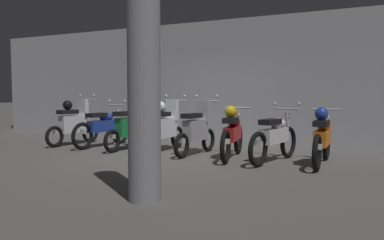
{
  "coord_description": "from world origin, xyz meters",
  "views": [
    {
      "loc": [
        4.39,
        -7.06,
        1.36
      ],
      "look_at": [
        0.35,
        0.58,
        0.75
      ],
      "focal_mm": 37.58,
      "sensor_mm": 36.0,
      "label": 1
    }
  ],
  "objects": [
    {
      "name": "ground_plane",
      "position": [
        0.0,
        0.0,
        0.0
      ],
      "size": [
        80.0,
        80.0,
        0.0
      ],
      "primitive_type": "plane",
      "color": "#565451"
    },
    {
      "name": "back_wall",
      "position": [
        0.0,
        2.77,
        1.61
      ],
      "size": [
        16.0,
        0.3,
        3.22
      ],
      "primitive_type": "cube",
      "color": "#ADADB2",
      "rests_on": "ground"
    },
    {
      "name": "motorbike_slot_0",
      "position": [
        -3.07,
        0.57,
        0.57
      ],
      "size": [
        0.59,
        1.68,
        1.29
      ],
      "color": "black",
      "rests_on": "ground"
    },
    {
      "name": "motorbike_slot_1",
      "position": [
        -2.2,
        0.66,
        0.49
      ],
      "size": [
        0.59,
        1.95,
        1.15
      ],
      "color": "black",
      "rests_on": "ground"
    },
    {
      "name": "motorbike_slot_2",
      "position": [
        -1.32,
        0.56,
        0.52
      ],
      "size": [
        0.56,
        1.68,
        1.18
      ],
      "color": "black",
      "rests_on": "ground"
    },
    {
      "name": "motorbike_slot_3",
      "position": [
        -0.44,
        0.74,
        0.57
      ],
      "size": [
        0.59,
        1.68,
        1.29
      ],
      "color": "black",
      "rests_on": "ground"
    },
    {
      "name": "motorbike_slot_4",
      "position": [
        0.44,
        0.61,
        0.53
      ],
      "size": [
        0.59,
        1.68,
        1.29
      ],
      "color": "black",
      "rests_on": "ground"
    },
    {
      "name": "motorbike_slot_5",
      "position": [
        1.32,
        0.51,
        0.53
      ],
      "size": [
        0.61,
        1.93,
        1.08
      ],
      "color": "black",
      "rests_on": "ground"
    },
    {
      "name": "motorbike_slot_6",
      "position": [
        2.2,
        0.5,
        0.49
      ],
      "size": [
        0.59,
        1.94,
        1.15
      ],
      "color": "black",
      "rests_on": "ground"
    },
    {
      "name": "motorbike_slot_7",
      "position": [
        3.08,
        0.56,
        0.53
      ],
      "size": [
        0.56,
        1.95,
        1.08
      ],
      "color": "black",
      "rests_on": "ground"
    },
    {
      "name": "support_pillar",
      "position": [
        1.56,
        -2.97,
        1.61
      ],
      "size": [
        0.41,
        0.41,
        3.22
      ],
      "primitive_type": "cylinder",
      "color": "gray",
      "rests_on": "ground"
    }
  ]
}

